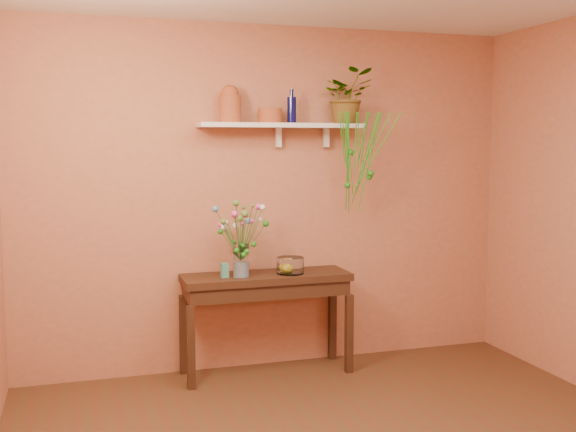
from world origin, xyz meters
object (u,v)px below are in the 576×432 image
at_px(sideboard, 266,288).
at_px(bouquet, 240,225).
at_px(glass_bowl, 290,266).
at_px(blue_bottle, 292,109).
at_px(glass_vase, 241,263).
at_px(spider_plant, 347,96).
at_px(terracotta_jug, 230,105).

distance_m(sideboard, bouquet, 0.56).
bearing_deg(glass_bowl, sideboard, 167.27).
height_order(blue_bottle, glass_vase, blue_bottle).
relative_size(sideboard, glass_bowl, 6.13).
height_order(sideboard, spider_plant, spider_plant).
xyz_separation_m(sideboard, glass_bowl, (0.18, -0.04, 0.17)).
relative_size(blue_bottle, bouquet, 0.55).
height_order(terracotta_jug, blue_bottle, terracotta_jug).
bearing_deg(bouquet, blue_bottle, 19.19).
height_order(sideboard, terracotta_jug, terracotta_jug).
xyz_separation_m(blue_bottle, glass_vase, (-0.44, -0.13, -1.15)).
distance_m(spider_plant, glass_vase, 1.55).
height_order(sideboard, glass_vase, glass_vase).
xyz_separation_m(sideboard, spider_plant, (0.69, 0.08, 1.48)).
bearing_deg(terracotta_jug, glass_vase, -72.67).
distance_m(blue_bottle, spider_plant, 0.47).
height_order(terracotta_jug, bouquet, terracotta_jug).
distance_m(blue_bottle, glass_vase, 1.24).
relative_size(terracotta_jug, bouquet, 0.60).
height_order(spider_plant, glass_bowl, spider_plant).
height_order(terracotta_jug, glass_bowl, terracotta_jug).
xyz_separation_m(glass_vase, glass_bowl, (0.39, 0.01, -0.05)).
xyz_separation_m(glass_vase, bouquet, (-0.01, -0.03, 0.29)).
relative_size(sideboard, blue_bottle, 4.99).
relative_size(spider_plant, glass_bowl, 2.03).
distance_m(spider_plant, glass_bowl, 1.41).
distance_m(glass_vase, glass_bowl, 0.39).
relative_size(terracotta_jug, blue_bottle, 1.09).
bearing_deg(bouquet, sideboard, 19.21).
height_order(sideboard, bouquet, bouquet).
bearing_deg(glass_vase, terracotta_jug, 107.33).
distance_m(blue_bottle, bouquet, 0.99).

